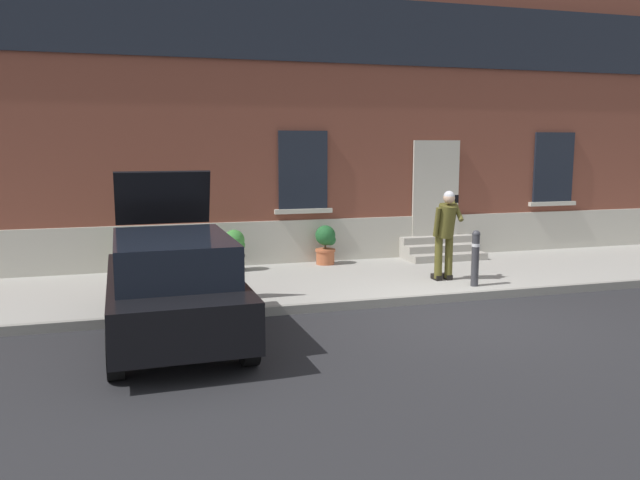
{
  "coord_description": "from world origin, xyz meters",
  "views": [
    {
      "loc": [
        -4.89,
        -8.81,
        2.73
      ],
      "look_at": [
        -1.85,
        1.6,
        1.1
      ],
      "focal_mm": 35.34,
      "sensor_mm": 36.0,
      "label": 1
    }
  ],
  "objects_px": {
    "person_on_phone": "(446,229)",
    "planter_charcoal": "(235,249)",
    "bollard_near_person": "(475,256)",
    "planter_cream": "(133,254)",
    "planter_terracotta": "(326,244)",
    "hatchback_car_black": "(173,284)"
  },
  "relations": [
    {
      "from": "bollard_near_person",
      "to": "planter_cream",
      "type": "relative_size",
      "value": 1.22
    },
    {
      "from": "planter_charcoal",
      "to": "planter_cream",
      "type": "bearing_deg",
      "value": 179.83
    },
    {
      "from": "person_on_phone",
      "to": "planter_cream",
      "type": "bearing_deg",
      "value": 149.6
    },
    {
      "from": "person_on_phone",
      "to": "hatchback_car_black",
      "type": "bearing_deg",
      "value": -170.66
    },
    {
      "from": "hatchback_car_black",
      "to": "planter_charcoal",
      "type": "bearing_deg",
      "value": 69.64
    },
    {
      "from": "bollard_near_person",
      "to": "person_on_phone",
      "type": "distance_m",
      "value": 0.79
    },
    {
      "from": "bollard_near_person",
      "to": "planter_charcoal",
      "type": "relative_size",
      "value": 1.22
    },
    {
      "from": "bollard_near_person",
      "to": "planter_cream",
      "type": "xyz_separation_m",
      "value": [
        -6.07,
        2.7,
        -0.11
      ]
    },
    {
      "from": "person_on_phone",
      "to": "planter_charcoal",
      "type": "bearing_deg",
      "value": 140.32
    },
    {
      "from": "person_on_phone",
      "to": "planter_charcoal",
      "type": "distance_m",
      "value": 4.32
    },
    {
      "from": "hatchback_car_black",
      "to": "planter_charcoal",
      "type": "relative_size",
      "value": 4.78
    },
    {
      "from": "planter_charcoal",
      "to": "person_on_phone",
      "type": "bearing_deg",
      "value": -29.44
    },
    {
      "from": "planter_terracotta",
      "to": "planter_cream",
      "type": "bearing_deg",
      "value": -177.81
    },
    {
      "from": "planter_cream",
      "to": "planter_terracotta",
      "type": "height_order",
      "value": "same"
    },
    {
      "from": "hatchback_car_black",
      "to": "planter_terracotta",
      "type": "distance_m",
      "value": 5.4
    },
    {
      "from": "person_on_phone",
      "to": "planter_terracotta",
      "type": "bearing_deg",
      "value": 116.75
    },
    {
      "from": "planter_cream",
      "to": "planter_charcoal",
      "type": "distance_m",
      "value": 2.02
    },
    {
      "from": "person_on_phone",
      "to": "planter_charcoal",
      "type": "relative_size",
      "value": 2.02
    },
    {
      "from": "planter_cream",
      "to": "planter_terracotta",
      "type": "bearing_deg",
      "value": 2.19
    },
    {
      "from": "planter_cream",
      "to": "planter_terracotta",
      "type": "relative_size",
      "value": 1.0
    },
    {
      "from": "planter_cream",
      "to": "planter_charcoal",
      "type": "xyz_separation_m",
      "value": [
        2.02,
        -0.01,
        0.0
      ]
    },
    {
      "from": "person_on_phone",
      "to": "planter_terracotta",
      "type": "height_order",
      "value": "person_on_phone"
    }
  ]
}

